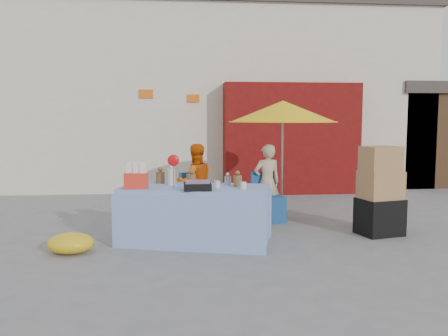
{
  "coord_description": "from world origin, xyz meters",
  "views": [
    {
      "loc": [
        -0.51,
        -6.79,
        1.78
      ],
      "look_at": [
        0.23,
        0.6,
        1.0
      ],
      "focal_mm": 38.0,
      "sensor_mm": 36.0,
      "label": 1
    }
  ],
  "objects": [
    {
      "name": "market_table",
      "position": [
        -0.26,
        -0.11,
        0.42
      ],
      "size": [
        2.3,
        1.51,
        1.28
      ],
      "rotation": [
        0.0,
        0.0,
        -0.27
      ],
      "color": "#94ADED",
      "rests_on": "ground"
    },
    {
      "name": "chair_right",
      "position": [
        1.06,
        1.16,
        0.26
      ],
      "size": [
        0.57,
        0.56,
        0.85
      ],
      "rotation": [
        0.0,
        0.0,
        0.21
      ],
      "color": "navy",
      "rests_on": "ground"
    },
    {
      "name": "chair_left",
      "position": [
        -0.19,
        1.16,
        0.26
      ],
      "size": [
        0.57,
        0.56,
        0.85
      ],
      "rotation": [
        0.0,
        0.0,
        0.21
      ],
      "color": "navy",
      "rests_on": "ground"
    },
    {
      "name": "tarp_bundle",
      "position": [
        -1.91,
        -0.5,
        0.14
      ],
      "size": [
        0.72,
        0.64,
        0.27
      ],
      "primitive_type": "ellipsoid",
      "rotation": [
        0.0,
        0.0,
        -0.28
      ],
      "color": "gold",
      "rests_on": "ground"
    },
    {
      "name": "vendor_orange",
      "position": [
        -0.19,
        1.29,
        0.67
      ],
      "size": [
        0.75,
        0.64,
        1.35
      ],
      "primitive_type": "imported",
      "rotation": [
        0.0,
        0.0,
        3.35
      ],
      "color": "#E35C0B",
      "rests_on": "ground"
    },
    {
      "name": "box_stack",
      "position": [
        2.58,
        0.08,
        0.63
      ],
      "size": [
        0.72,
        0.63,
        1.36
      ],
      "rotation": [
        0.0,
        0.0,
        0.24
      ],
      "color": "black",
      "rests_on": "ground"
    },
    {
      "name": "backdrop",
      "position": [
        0.52,
        7.52,
        3.1
      ],
      "size": [
        14.0,
        8.0,
        7.8
      ],
      "color": "silver",
      "rests_on": "ground"
    },
    {
      "name": "umbrella",
      "position": [
        1.36,
        1.44,
        1.89
      ],
      "size": [
        1.9,
        1.9,
        2.09
      ],
      "color": "gray",
      "rests_on": "ground"
    },
    {
      "name": "ground",
      "position": [
        0.0,
        0.0,
        0.0
      ],
      "size": [
        80.0,
        80.0,
        0.0
      ],
      "primitive_type": "plane",
      "color": "slate",
      "rests_on": "ground"
    },
    {
      "name": "vendor_beige",
      "position": [
        1.06,
        1.29,
        0.67
      ],
      "size": [
        0.54,
        0.41,
        1.33
      ],
      "primitive_type": "imported",
      "rotation": [
        0.0,
        0.0,
        3.35
      ],
      "color": "tan",
      "rests_on": "ground"
    }
  ]
}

